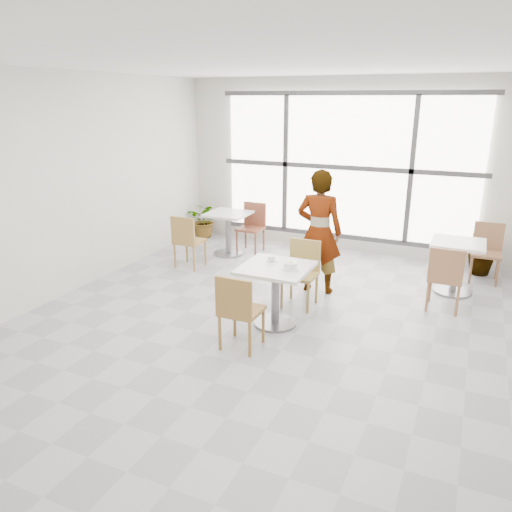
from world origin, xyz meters
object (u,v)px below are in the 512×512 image
at_px(bg_table_left, 228,227).
at_px(bg_table_right, 456,260).
at_px(person, 319,232).
at_px(plant_left, 205,220).
at_px(chair_far, 302,268).
at_px(bg_chair_right_near, 445,275).
at_px(bg_chair_right_far, 487,248).
at_px(bg_chair_left_far, 252,224).
at_px(plant_right, 482,252).
at_px(chair_near, 238,308).
at_px(oatmeal_bowl, 291,266).
at_px(main_table, 276,284).
at_px(coffee_cup, 271,259).
at_px(bg_chair_left_near, 187,238).

distance_m(bg_table_left, bg_table_right, 3.75).
distance_m(person, plant_left, 3.45).
bearing_deg(chair_far, person, 84.24).
relative_size(bg_chair_right_near, bg_chair_right_far, 1.00).
height_order(bg_chair_left_far, plant_right, bg_chair_left_far).
height_order(bg_table_left, bg_chair_right_far, bg_chair_right_far).
xyz_separation_m(chair_near, oatmeal_bowl, (0.32, 0.73, 0.29)).
bearing_deg(plant_left, plant_right, -0.74).
distance_m(oatmeal_bowl, bg_table_left, 3.06).
height_order(chair_far, bg_table_right, chair_far).
bearing_deg(main_table, plant_right, 53.20).
relative_size(bg_table_left, bg_table_right, 1.00).
xyz_separation_m(bg_table_left, bg_chair_right_far, (4.12, 0.48, 0.01)).
height_order(coffee_cup, bg_chair_right_far, bg_chair_right_far).
bearing_deg(bg_table_left, bg_chair_right_far, 6.63).
bearing_deg(bg_chair_right_far, plant_right, 102.77).
height_order(chair_near, plant_right, chair_near).
bearing_deg(plant_left, oatmeal_bowl, -46.24).
bearing_deg(oatmeal_bowl, coffee_cup, 151.77).
bearing_deg(chair_far, oatmeal_bowl, -81.26).
relative_size(chair_far, bg_chair_right_near, 1.00).
height_order(chair_far, plant_right, chair_far).
xyz_separation_m(person, plant_right, (2.11, 1.74, -0.51)).
bearing_deg(bg_chair_left_near, bg_chair_right_near, 178.87).
relative_size(chair_far, bg_table_left, 1.16).
relative_size(chair_near, oatmeal_bowl, 4.14).
distance_m(bg_table_left, bg_chair_left_far, 0.46).
relative_size(bg_chair_left_far, bg_chair_right_near, 1.00).
relative_size(bg_chair_left_near, plant_right, 1.22).
distance_m(person, plant_right, 2.78).
height_order(main_table, person, person).
bearing_deg(chair_near, bg_chair_left_far, -67.53).
bearing_deg(bg_chair_left_near, bg_chair_left_far, -113.52).
bearing_deg(chair_far, bg_chair_left_far, 130.25).
relative_size(bg_table_right, plant_left, 1.09).
bearing_deg(plant_left, bg_chair_right_far, -3.60).
height_order(coffee_cup, bg_table_left, coffee_cup).
relative_size(bg_chair_left_far, plant_left, 1.27).
xyz_separation_m(chair_far, bg_chair_right_near, (1.75, 0.52, 0.00)).
height_order(chair_far, bg_chair_right_near, same).
relative_size(chair_near, bg_table_right, 1.16).
relative_size(main_table, plant_left, 1.16).
distance_m(bg_chair_right_far, plant_left, 5.07).
bearing_deg(coffee_cup, main_table, -50.32).
distance_m(bg_chair_left_far, plant_right, 3.78).
bearing_deg(plant_left, chair_far, -39.43).
height_order(oatmeal_bowl, bg_table_right, oatmeal_bowl).
xyz_separation_m(main_table, chair_near, (-0.13, -0.75, -0.02)).
xyz_separation_m(oatmeal_bowl, bg_chair_right_far, (2.11, 2.77, -0.29)).
bearing_deg(bg_table_left, plant_right, 10.21).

